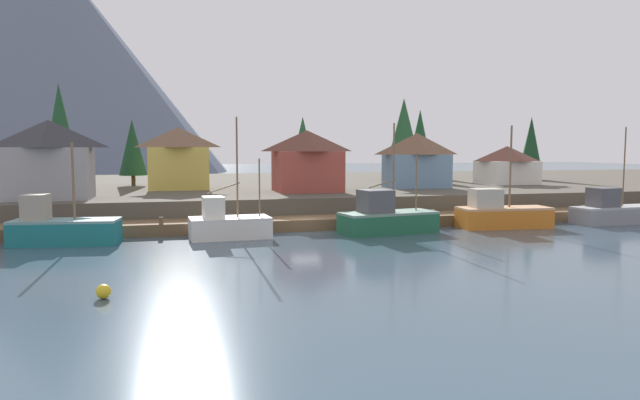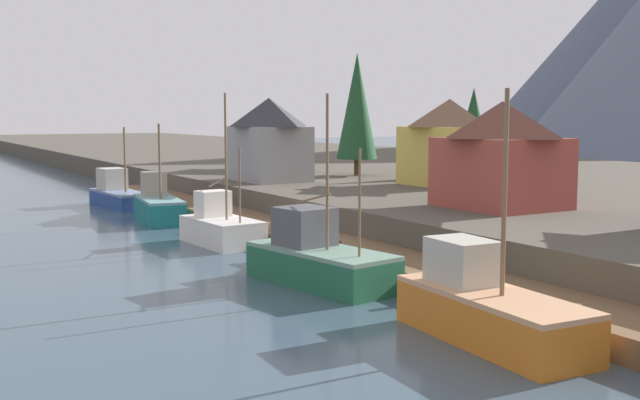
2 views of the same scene
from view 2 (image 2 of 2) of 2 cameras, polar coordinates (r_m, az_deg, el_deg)
The scene contains 14 objects.
ground_plane at distance 56.71m, azimuth 16.41°, elevation -2.78°, with size 400.00×400.00×1.00m, color #384C5B.
dock at distance 45.23m, azimuth 0.62°, elevation -3.51°, with size 80.00×4.00×1.60m.
mountain_west_peak at distance 220.42m, azimuth 21.95°, elevation 9.99°, with size 80.15×80.15×47.75m, color #4C566B.
fishing_boat_blue at distance 71.48m, azimuth -14.83°, elevation 0.43°, with size 8.79×3.48×7.21m.
fishing_boat_teal at distance 60.72m, azimuth -11.98°, elevation -0.44°, with size 7.93×3.72×7.61m.
fishing_boat_white at distance 49.37m, azimuth -7.41°, elevation -2.02°, with size 6.48×3.54×9.63m.
fishing_boat_green at distance 37.45m, azimuth -0.15°, elevation -4.39°, with size 8.62×4.48×9.28m.
fishing_boat_orange at distance 28.91m, azimuth 12.39°, elevation -7.88°, with size 8.46×3.47×9.20m.
house_green at distance 80.87m, azimuth -3.73°, elevation 4.50°, with size 7.40×4.92×6.11m.
house_grey at distance 67.30m, azimuth -3.83°, elevation 4.61°, with size 7.45×5.41×7.24m.
house_red at distance 48.78m, azimuth 13.39°, elevation 3.40°, with size 7.21×6.33×6.61m.
house_yellow at distance 63.60m, azimuth 9.61°, elevation 4.35°, with size 6.92×6.16×7.07m.
conifer_near_left at distance 72.83m, azimuth 2.78°, elevation 7.02°, with size 3.87×3.87×11.61m.
conifer_mid_left at distance 72.70m, azimuth 11.38°, elevation 5.48°, with size 3.42×3.42×8.30m.
Camera 2 is at (38.14, -21.05, 8.28)m, focal length 42.84 mm.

